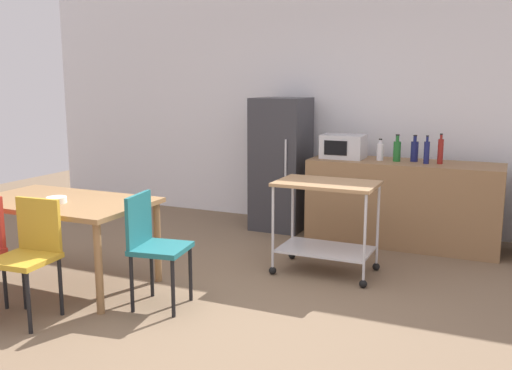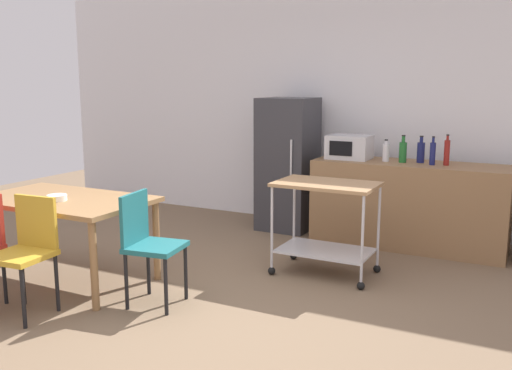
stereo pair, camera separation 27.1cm
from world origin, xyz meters
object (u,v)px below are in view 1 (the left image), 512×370
(dining_table, at_px, (62,209))
(bottle_soy_sauce, at_px, (415,151))
(kitchen_cart, at_px, (326,212))
(bottle_sparkling_water, at_px, (380,151))
(refrigerator, at_px, (281,164))
(bottle_hot_sauce, at_px, (397,151))
(bottle_soda, at_px, (440,151))
(chair_mustard, at_px, (30,251))
(fruit_bowl, at_px, (57,200))
(microwave, at_px, (343,146))
(bottle_sesame_oil, at_px, (427,152))
(chair_teal, at_px, (153,242))

(dining_table, xyz_separation_m, bottle_soy_sauce, (2.52, 2.52, 0.34))
(kitchen_cart, relative_size, bottle_sparkling_water, 3.89)
(refrigerator, height_order, bottle_hot_sauce, refrigerator)
(bottle_soda, bearing_deg, chair_mustard, -128.93)
(kitchen_cart, bearing_deg, refrigerator, 126.15)
(bottle_soda, distance_m, fruit_bowl, 3.76)
(dining_table, bearing_deg, fruit_bowl, -66.14)
(microwave, distance_m, fruit_bowl, 3.10)
(bottle_sesame_oil, bearing_deg, dining_table, -137.86)
(refrigerator, height_order, bottle_soda, refrigerator)
(refrigerator, relative_size, kitchen_cart, 1.70)
(bottle_sparkling_water, bearing_deg, chair_mustard, -121.36)
(microwave, height_order, bottle_sparkling_water, microwave)
(dining_table, height_order, bottle_sparkling_water, bottle_sparkling_water)
(bottle_soda, bearing_deg, dining_table, -138.72)
(chair_teal, xyz_separation_m, fruit_bowl, (-0.92, -0.03, 0.26))
(bottle_soy_sauce, bearing_deg, microwave, -175.71)
(bottle_soda, bearing_deg, fruit_bowl, -136.91)
(dining_table, height_order, chair_mustard, chair_mustard)
(microwave, bearing_deg, bottle_sparkling_water, -2.76)
(chair_mustard, distance_m, kitchen_cart, 2.52)
(chair_teal, height_order, bottle_sparkling_water, bottle_sparkling_water)
(dining_table, distance_m, refrigerator, 2.75)
(chair_teal, height_order, bottle_soy_sauce, bottle_soy_sauce)
(kitchen_cart, relative_size, bottle_soda, 2.91)
(chair_teal, relative_size, bottle_soda, 2.85)
(chair_teal, distance_m, bottle_sesame_oil, 3.05)
(refrigerator, bearing_deg, chair_mustard, -102.22)
(kitchen_cart, bearing_deg, dining_table, -148.16)
(chair_teal, distance_m, kitchen_cart, 1.64)
(bottle_hot_sauce, height_order, bottle_sesame_oil, bottle_sesame_oil)
(dining_table, relative_size, fruit_bowl, 9.12)
(chair_mustard, bearing_deg, bottle_soda, 46.46)
(bottle_hot_sauce, bearing_deg, chair_mustard, -123.65)
(chair_teal, bearing_deg, kitchen_cart, -45.63)
(microwave, height_order, fruit_bowl, microwave)
(dining_table, height_order, fruit_bowl, fruit_bowl)
(chair_teal, bearing_deg, microwave, -25.60)
(bottle_sesame_oil, height_order, bottle_soda, bottle_soda)
(refrigerator, xyz_separation_m, microwave, (0.78, -0.10, 0.25))
(bottle_hot_sauce, distance_m, bottle_sesame_oil, 0.31)
(bottle_sparkling_water, bearing_deg, bottle_sesame_oil, -4.53)
(refrigerator, bearing_deg, microwave, -7.35)
(chair_teal, distance_m, bottle_soy_sauce, 3.07)
(bottle_sesame_oil, bearing_deg, chair_mustard, -127.84)
(fruit_bowl, bearing_deg, bottle_soda, 43.09)
(kitchen_cart, distance_m, fruit_bowl, 2.34)
(refrigerator, height_order, fruit_bowl, refrigerator)
(chair_mustard, distance_m, bottle_sesame_oil, 3.90)
(refrigerator, distance_m, microwave, 0.83)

